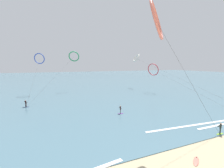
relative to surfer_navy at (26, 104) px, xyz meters
name	(u,v)px	position (x,y,z in m)	size (l,w,h in m)	color
sea_water	(63,79)	(16.53, 72.05, -0.78)	(400.00, 200.00, 0.08)	slate
surfer_navy	(26,104)	(0.00, 0.00, 0.00)	(1.40, 0.72, 1.70)	navy
surfer_violet	(120,110)	(18.25, -13.32, 0.00)	(1.40, 0.70, 1.70)	purple
surfer_lime	(220,129)	(27.29, -27.60, 0.00)	(1.40, 0.66, 1.70)	#8CC62D
kite_ivory	(136,58)	(42.37, 19.39, 12.05)	(2.65, 46.93, 14.59)	silver
kite_cobalt	(39,59)	(3.14, 18.36, 11.24)	(5.00, 19.63, 13.93)	#2647B7
kite_crimson	(153,70)	(40.74, 5.34, 7.40)	(2.59, 30.43, 10.44)	red
kite_coral	(157,20)	(17.28, -25.04, 14.71)	(12.44, 4.93, 18.00)	#EA7260
kite_emerald	(74,56)	(15.21, 20.63, 12.32)	(17.30, 21.52, 15.16)	#199351
surfboard_spare	(196,161)	(18.46, -30.76, -0.78)	(1.85, 1.52, 0.20)	#EA7260
wave_crest_mid	(217,126)	(30.07, -25.36, -0.76)	(8.67, 0.50, 0.12)	white
wave_crest_far	(194,125)	(26.62, -23.73, -0.76)	(18.01, 0.50, 0.12)	white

